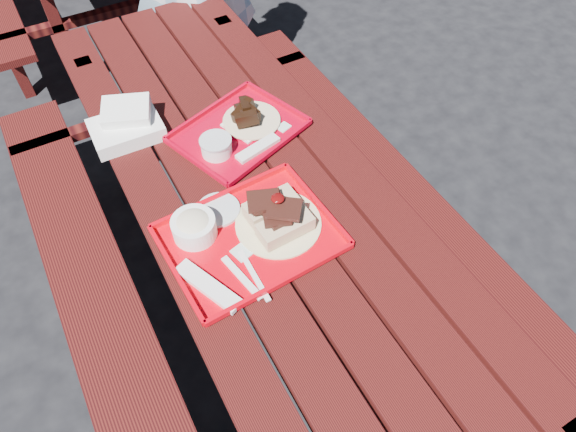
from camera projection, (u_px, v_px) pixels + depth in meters
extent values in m
plane|color=black|center=(271.00, 311.00, 2.16)|extent=(60.00, 60.00, 0.00)
cube|color=#47110D|center=(174.00, 239.00, 1.50)|extent=(0.14, 2.40, 0.04)
cube|color=#47110D|center=(220.00, 219.00, 1.54)|extent=(0.14, 2.40, 0.04)
cube|color=#47110D|center=(264.00, 201.00, 1.59)|extent=(0.14, 2.40, 0.04)
cube|color=#47110D|center=(306.00, 183.00, 1.63)|extent=(0.14, 2.40, 0.04)
cube|color=#47110D|center=(346.00, 166.00, 1.68)|extent=(0.14, 2.40, 0.04)
cube|color=#47110D|center=(108.00, 328.00, 1.65)|extent=(0.25, 2.40, 0.04)
cube|color=#47110D|center=(66.00, 198.00, 2.28)|extent=(0.06, 0.06, 0.42)
cube|color=#47110D|center=(399.00, 194.00, 2.00)|extent=(0.25, 2.40, 0.04)
cube|color=#47110D|center=(539.00, 403.00, 1.72)|extent=(0.06, 0.06, 0.42)
cube|color=#47110D|center=(293.00, 113.00, 2.63)|extent=(0.06, 0.06, 0.42)
cube|color=#47110D|center=(109.00, 133.00, 2.30)|extent=(0.06, 0.06, 0.75)
cube|color=#47110D|center=(231.00, 91.00, 2.48)|extent=(0.06, 0.06, 0.75)
cube|color=#47110D|center=(170.00, 102.00, 2.34)|extent=(1.40, 0.06, 0.04)
cube|color=#47110D|center=(16.00, 65.00, 2.88)|extent=(0.06, 0.06, 0.42)
cube|color=#47110D|center=(206.00, 11.00, 3.23)|extent=(0.06, 0.06, 0.42)
cube|color=#47110D|center=(61.00, 35.00, 2.77)|extent=(0.06, 0.06, 0.75)
cube|color=#47110D|center=(166.00, 6.00, 2.95)|extent=(0.06, 0.06, 0.75)
cube|color=#47110D|center=(112.00, 11.00, 2.82)|extent=(1.40, 0.06, 0.04)
cube|color=red|center=(250.00, 239.00, 1.47)|extent=(0.48, 0.38, 0.01)
cube|color=red|center=(221.00, 195.00, 1.55)|extent=(0.46, 0.04, 0.02)
cube|color=red|center=(283.00, 282.00, 1.36)|extent=(0.46, 0.04, 0.02)
cube|color=red|center=(317.00, 203.00, 1.53)|extent=(0.03, 0.36, 0.02)
cube|color=red|center=(175.00, 273.00, 1.38)|extent=(0.03, 0.36, 0.02)
cylinder|color=beige|center=(278.00, 223.00, 1.49)|extent=(0.25, 0.25, 0.01)
cube|color=#D2B086|center=(285.00, 227.00, 1.44)|extent=(0.16, 0.08, 0.05)
cube|color=#D2B086|center=(271.00, 207.00, 1.49)|extent=(0.16, 0.08, 0.05)
ellipsoid|color=#4D0606|center=(278.00, 195.00, 1.39)|extent=(0.04, 0.04, 0.02)
cylinder|color=white|center=(194.00, 228.00, 1.44)|extent=(0.13, 0.13, 0.06)
ellipsoid|color=beige|center=(193.00, 223.00, 1.43)|extent=(0.11, 0.11, 0.05)
cylinder|color=silver|center=(218.00, 210.00, 1.52)|extent=(0.13, 0.13, 0.01)
cube|color=white|center=(208.00, 286.00, 1.35)|extent=(0.12, 0.21, 0.02)
cube|color=white|center=(242.00, 278.00, 1.38)|extent=(0.05, 0.17, 0.01)
cube|color=white|center=(254.00, 275.00, 1.38)|extent=(0.02, 0.18, 0.01)
cube|color=silver|center=(242.00, 252.00, 1.43)|extent=(0.06, 0.06, 0.00)
cube|color=#B50019|center=(239.00, 133.00, 1.74)|extent=(0.47, 0.42, 0.01)
cube|color=#B50019|center=(208.00, 110.00, 1.79)|extent=(0.38, 0.14, 0.02)
cube|color=#B50019|center=(272.00, 151.00, 1.67)|extent=(0.38, 0.14, 0.02)
cube|color=#B50019|center=(278.00, 102.00, 1.82)|extent=(0.11, 0.29, 0.02)
cube|color=#B50019|center=(195.00, 161.00, 1.64)|extent=(0.11, 0.29, 0.02)
cube|color=silver|center=(248.00, 124.00, 1.75)|extent=(0.17, 0.17, 0.01)
cylinder|color=beige|center=(252.00, 120.00, 1.76)|extent=(0.20, 0.20, 0.01)
cylinder|color=white|center=(216.00, 147.00, 1.66)|extent=(0.10, 0.10, 0.05)
cylinder|color=silver|center=(215.00, 141.00, 1.63)|extent=(0.10, 0.10, 0.01)
cube|color=white|center=(258.00, 148.00, 1.68)|extent=(0.17, 0.08, 0.01)
cube|color=silver|center=(284.00, 127.00, 1.75)|extent=(0.05, 0.05, 0.00)
cube|color=white|center=(127.00, 130.00, 1.72)|extent=(0.23, 0.17, 0.05)
cube|color=white|center=(126.00, 112.00, 1.71)|extent=(0.19, 0.17, 0.04)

